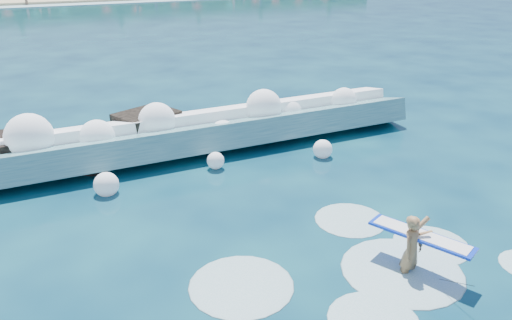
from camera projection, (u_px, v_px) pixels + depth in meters
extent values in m
plane|color=#082640|center=(238.00, 238.00, 13.14)|extent=(200.00, 200.00, 0.00)
cube|color=silver|center=(43.00, 5.00, 68.80)|extent=(140.00, 5.00, 0.08)
cube|color=teal|center=(186.00, 139.00, 18.69)|extent=(18.68, 2.84, 1.56)
cube|color=white|center=(179.00, 121.00, 19.17)|extent=(18.68, 1.32, 0.73)
cube|color=black|center=(80.00, 157.00, 17.34)|extent=(2.43, 2.30, 1.07)
cube|color=black|center=(148.00, 131.00, 19.35)|extent=(2.64, 2.41, 1.50)
imported|color=#A0744A|center=(412.00, 251.00, 11.52)|extent=(0.76, 0.62, 1.78)
cube|color=#0B30C8|center=(421.00, 236.00, 11.55)|extent=(1.50, 2.45, 0.06)
cube|color=white|center=(421.00, 235.00, 11.54)|extent=(1.32, 2.22, 0.06)
cylinder|color=black|center=(456.00, 282.00, 10.64)|extent=(0.01, 0.91, 0.43)
sphere|color=white|center=(29.00, 137.00, 16.62)|extent=(1.60, 1.60, 1.60)
sphere|color=white|center=(97.00, 137.00, 17.45)|extent=(1.25, 1.25, 1.25)
sphere|color=white|center=(157.00, 121.00, 18.50)|extent=(1.38, 1.38, 1.38)
sphere|color=white|center=(223.00, 133.00, 18.76)|extent=(1.01, 1.01, 1.01)
sphere|color=white|center=(264.00, 107.00, 19.82)|extent=(1.41, 1.41, 1.41)
sphere|color=white|center=(290.00, 111.00, 20.77)|extent=(1.01, 1.01, 1.01)
sphere|color=white|center=(344.00, 100.00, 21.34)|extent=(1.08, 1.08, 1.08)
sphere|color=white|center=(106.00, 185.00, 15.44)|extent=(0.78, 0.78, 0.78)
sphere|color=white|center=(216.00, 161.00, 17.20)|extent=(0.60, 0.60, 0.60)
sphere|color=white|center=(323.00, 149.00, 18.19)|extent=(0.71, 0.71, 0.71)
ellipsoid|color=silver|center=(402.00, 271.00, 11.79)|extent=(2.89, 2.89, 0.14)
ellipsoid|color=silver|center=(431.00, 245.00, 12.83)|extent=(1.95, 1.95, 0.10)
ellipsoid|color=silver|center=(241.00, 286.00, 11.27)|extent=(2.41, 2.41, 0.12)
ellipsoid|color=silver|center=(350.00, 220.00, 14.02)|extent=(2.01, 2.01, 0.10)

